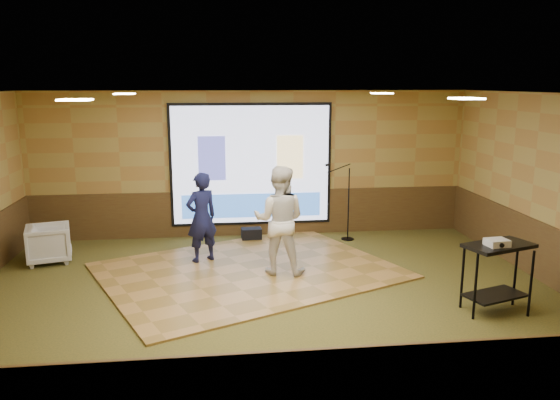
{
  "coord_description": "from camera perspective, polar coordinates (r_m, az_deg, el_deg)",
  "views": [
    {
      "loc": [
        -0.71,
        -7.65,
        3.15
      ],
      "look_at": [
        0.29,
        0.88,
        1.3
      ],
      "focal_mm": 35.0,
      "sensor_mm": 36.0,
      "label": 1
    }
  ],
  "objects": [
    {
      "name": "downlight_se",
      "position": [
        6.81,
        18.9,
        10.0
      ],
      "size": [
        0.32,
        0.32,
        0.02
      ],
      "primitive_type": "cube",
      "color": "#F9E6BB",
      "rests_on": "room_shell"
    },
    {
      "name": "dance_floor",
      "position": [
        9.38,
        -3.3,
        -7.37
      ],
      "size": [
        5.71,
        5.15,
        0.03
      ],
      "primitive_type": "cube",
      "rotation": [
        0.0,
        0.0,
        0.42
      ],
      "color": "#9F743A",
      "rests_on": "ground"
    },
    {
      "name": "downlight_nw",
      "position": [
        9.57,
        -15.95,
        10.62
      ],
      "size": [
        0.32,
        0.32,
        0.02
      ],
      "primitive_type": "cube",
      "color": "#F9E6BB",
      "rests_on": "room_shell"
    },
    {
      "name": "wainscot_back",
      "position": [
        11.47,
        -2.98,
        -1.35
      ],
      "size": [
        9.0,
        0.04,
        0.95
      ],
      "primitive_type": "cube",
      "color": "#482D18",
      "rests_on": "ground"
    },
    {
      "name": "av_table",
      "position": [
        8.14,
        21.77,
        -6.25
      ],
      "size": [
        0.94,
        0.5,
        0.99
      ],
      "rotation": [
        0.0,
        0.0,
        0.32
      ],
      "color": "black",
      "rests_on": "ground"
    },
    {
      "name": "player_left",
      "position": [
        9.7,
        -8.2,
        -1.8
      ],
      "size": [
        0.7,
        0.62,
        1.6
      ],
      "primitive_type": "imported",
      "rotation": [
        0.0,
        0.0,
        3.65
      ],
      "color": "#12153A",
      "rests_on": "dance_floor"
    },
    {
      "name": "banquet_chair",
      "position": [
        10.59,
        -22.98,
        -4.22
      ],
      "size": [
        0.91,
        0.89,
        0.68
      ],
      "primitive_type": "imported",
      "rotation": [
        0.0,
        0.0,
        1.83
      ],
      "color": "gray",
      "rests_on": "ground"
    },
    {
      "name": "ground",
      "position": [
        8.3,
        -1.33,
        -10.14
      ],
      "size": [
        9.0,
        9.0,
        0.0
      ],
      "primitive_type": "plane",
      "color": "#343C1B",
      "rests_on": "ground"
    },
    {
      "name": "wainscot_right",
      "position": [
        9.63,
        26.39,
        -5.29
      ],
      "size": [
        0.04,
        7.0,
        0.95
      ],
      "primitive_type": "cube",
      "color": "#482D18",
      "rests_on": "ground"
    },
    {
      "name": "duffel_bag",
      "position": [
        11.16,
        -3.0,
        -3.59
      ],
      "size": [
        0.41,
        0.29,
        0.25
      ],
      "primitive_type": "cube",
      "rotation": [
        0.0,
        0.0,
        0.05
      ],
      "color": "black",
      "rests_on": "ground"
    },
    {
      "name": "downlight_sw",
      "position": [
        6.33,
        -20.63,
        9.77
      ],
      "size": [
        0.32,
        0.32,
        0.02
      ],
      "primitive_type": "cube",
      "color": "#F9E6BB",
      "rests_on": "room_shell"
    },
    {
      "name": "player_right",
      "position": [
        8.98,
        -0.07,
        -2.11
      ],
      "size": [
        1.03,
        0.9,
        1.81
      ],
      "primitive_type": "imported",
      "rotation": [
        0.0,
        0.0,
        2.87
      ],
      "color": "silver",
      "rests_on": "dance_floor"
    },
    {
      "name": "downlight_ne",
      "position": [
        9.89,
        10.59,
        10.91
      ],
      "size": [
        0.32,
        0.32,
        0.02
      ],
      "primitive_type": "cube",
      "color": "#F9E6BB",
      "rests_on": "room_shell"
    },
    {
      "name": "wainscot_front",
      "position": [
        5.01,
        2.67,
        -20.16
      ],
      "size": [
        9.0,
        0.04,
        0.95
      ],
      "primitive_type": "cube",
      "color": "#482D18",
      "rests_on": "ground"
    },
    {
      "name": "projector_screen",
      "position": [
        11.24,
        -3.02,
        3.57
      ],
      "size": [
        3.32,
        0.06,
        2.52
      ],
      "color": "black",
      "rests_on": "room_shell"
    },
    {
      "name": "mic_stand",
      "position": [
        11.18,
        6.86,
        -1.68
      ],
      "size": [
        0.63,
        0.26,
        1.6
      ],
      "rotation": [
        0.0,
        0.0,
        -0.2
      ],
      "color": "black",
      "rests_on": "ground"
    },
    {
      "name": "projector",
      "position": [
        7.94,
        21.73,
        -4.15
      ],
      "size": [
        0.31,
        0.27,
        0.09
      ],
      "primitive_type": "cube",
      "rotation": [
        0.0,
        0.0,
        0.12
      ],
      "color": "silver",
      "rests_on": "av_table"
    },
    {
      "name": "room_shell",
      "position": [
        7.76,
        -1.4,
        4.33
      ],
      "size": [
        9.04,
        7.04,
        3.02
      ],
      "color": "#A38C44",
      "rests_on": "ground"
    }
  ]
}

